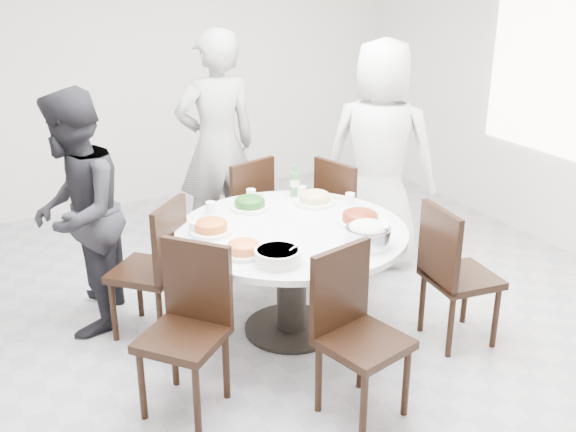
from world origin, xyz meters
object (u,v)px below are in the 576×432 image
dining_table (292,281)px  chair_se (462,274)px  soup_bowl (278,256)px  diner_right (380,155)px  chair_nw (146,268)px  diner_left (77,214)px  diner_middle (217,146)px  chair_ne (351,215)px  chair_n (238,213)px  chair_s (364,339)px  beverage_bottle (295,181)px  chair_sw (182,334)px  rice_bowl (368,237)px

dining_table → chair_se: (0.92, -0.61, 0.10)m
chair_se → soup_bowl: chair_se is taller
soup_bowl → diner_right: bearing=36.6°
chair_nw → soup_bowl: 1.06m
dining_table → diner_left: 1.48m
diner_right → diner_left: (-2.36, 0.06, -0.10)m
diner_middle → diner_right: bearing=147.2°
chair_nw → soup_bowl: bearing=77.7°
chair_ne → chair_n: bearing=45.7°
dining_table → chair_n: chair_n is taller
diner_middle → diner_left: size_ratio=1.15×
chair_s → chair_se: 1.06m
chair_n → chair_s: (-0.16, -2.04, 0.00)m
chair_n → diner_right: (1.07, -0.40, 0.44)m
chair_se → diner_right: size_ratio=0.52×
chair_nw → soup_bowl: size_ratio=3.51×
chair_n → chair_se: 1.88m
chair_s → chair_se: size_ratio=1.00×
chair_nw → beverage_bottle: (1.17, 0.12, 0.39)m
beverage_bottle → diner_middle: bearing=105.8°
chair_n → diner_right: bearing=143.4°
chair_sw → chair_s: 0.99m
rice_bowl → chair_nw: bearing=141.7°
chair_n → chair_s: same height
diner_left → chair_s: bearing=56.7°
soup_bowl → beverage_bottle: beverage_bottle is taller
beverage_bottle → diner_right: bearing=8.5°
chair_s → soup_bowl: (-0.24, 0.55, 0.32)m
rice_bowl → soup_bowl: rice_bowl is taller
chair_ne → beverage_bottle: beverage_bottle is taller
chair_n → chair_s: bearing=69.3°
soup_bowl → beverage_bottle: size_ratio=1.16×
chair_sw → diner_left: size_ratio=0.58×
chair_ne → rice_bowl: size_ratio=3.42×
chair_n → chair_se: size_ratio=1.00×
chair_n → beverage_bottle: (0.23, -0.52, 0.39)m
beverage_bottle → diner_left: bearing=173.2°
chair_se → soup_bowl: bearing=88.6°
chair_nw → beverage_bottle: beverage_bottle is taller
chair_nw → diner_right: diner_right is taller
chair_n → diner_middle: diner_middle is taller
chair_nw → rice_bowl: 1.48m
diner_middle → soup_bowl: bearing=79.9°
diner_middle → diner_left: (-1.28, -0.69, -0.12)m
chair_sw → soup_bowl: bearing=54.5°
diner_middle → beverage_bottle: diner_middle is taller
chair_se → diner_right: bearing=-3.0°
soup_bowl → chair_s: bearing=-66.4°
chair_ne → chair_sw: size_ratio=1.00×
chair_s → chair_n: bearing=72.3°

